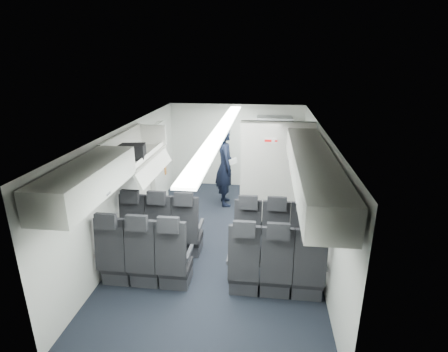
% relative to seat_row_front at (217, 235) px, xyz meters
% --- Properties ---
extents(cabin_shell, '(3.41, 6.01, 2.16)m').
position_rel_seat_row_front_xyz_m(cabin_shell, '(0.00, 0.53, 0.72)').
color(cabin_shell, black).
rests_on(cabin_shell, ground).
extents(seat_row_front, '(3.33, 0.56, 1.24)m').
position_rel_seat_row_front_xyz_m(seat_row_front, '(0.00, 0.00, 0.00)').
color(seat_row_front, black).
rests_on(seat_row_front, cabin_shell).
extents(seat_row_mid, '(3.33, 0.56, 1.24)m').
position_rel_seat_row_front_xyz_m(seat_row_mid, '(0.00, -0.90, 0.00)').
color(seat_row_mid, black).
rests_on(seat_row_mid, cabin_shell).
extents(overhead_bin_left_rear, '(0.53, 1.80, 0.40)m').
position_rel_seat_row_front_xyz_m(overhead_bin_left_rear, '(-1.40, -1.47, 1.46)').
color(overhead_bin_left_rear, silver).
rests_on(overhead_bin_left_rear, cabin_shell).
extents(overhead_bin_left_front_open, '(0.64, 1.70, 0.72)m').
position_rel_seat_row_front_xyz_m(overhead_bin_left_front_open, '(-1.44, 0.28, 1.33)').
color(overhead_bin_left_front_open, '#9E9E93').
rests_on(overhead_bin_left_front_open, cabin_shell).
extents(overhead_bin_right_rear, '(0.53, 1.80, 0.40)m').
position_rel_seat_row_front_xyz_m(overhead_bin_right_rear, '(1.40, -1.47, 1.46)').
color(overhead_bin_right_rear, silver).
rests_on(overhead_bin_right_rear, cabin_shell).
extents(overhead_bin_right_front, '(0.53, 1.70, 0.40)m').
position_rel_seat_row_front_xyz_m(overhead_bin_right_front, '(1.40, 0.28, 1.46)').
color(overhead_bin_right_front, silver).
rests_on(overhead_bin_right_front, cabin_shell).
extents(bulkhead_partition, '(1.40, 0.15, 2.13)m').
position_rel_seat_row_front_xyz_m(bulkhead_partition, '(0.98, 1.33, 0.67)').
color(bulkhead_partition, silver).
rests_on(bulkhead_partition, cabin_shell).
extents(galley_unit, '(0.85, 0.52, 1.90)m').
position_rel_seat_row_front_xyz_m(galley_unit, '(0.95, 3.25, 0.55)').
color(galley_unit, '#939399').
rests_on(galley_unit, cabin_shell).
extents(boarding_door, '(0.12, 1.27, 1.86)m').
position_rel_seat_row_front_xyz_m(boarding_door, '(-1.64, 2.09, 0.55)').
color(boarding_door, silver).
rests_on(boarding_door, cabin_shell).
extents(flight_attendant, '(0.60, 0.75, 1.82)m').
position_rel_seat_row_front_xyz_m(flight_attendant, '(-0.14, 2.27, 0.51)').
color(flight_attendant, black).
rests_on(flight_attendant, ground).
extents(carry_on_bag, '(0.48, 0.37, 0.26)m').
position_rel_seat_row_front_xyz_m(carry_on_bag, '(-1.43, 0.09, 1.39)').
color(carry_on_bag, black).
rests_on(carry_on_bag, overhead_bin_left_front_open).
extents(papers, '(0.17, 0.12, 0.13)m').
position_rel_seat_row_front_xyz_m(papers, '(0.05, 2.22, 0.65)').
color(papers, white).
rests_on(papers, flight_attendant).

